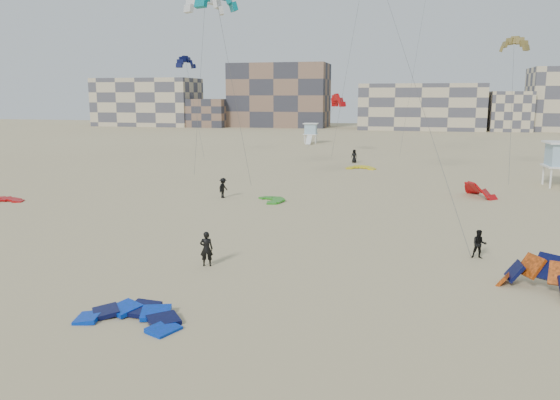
# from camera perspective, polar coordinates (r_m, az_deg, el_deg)

# --- Properties ---
(ground) EXTENTS (320.00, 320.00, 0.00)m
(ground) POSITION_cam_1_polar(r_m,az_deg,el_deg) (25.74, -6.79, -9.35)
(ground) COLOR tan
(ground) RESTS_ON ground
(kite_ground_blue) EXTENTS (4.32, 4.51, 1.15)m
(kite_ground_blue) POSITION_cam_1_polar(r_m,az_deg,el_deg) (23.07, -15.27, -12.11)
(kite_ground_blue) COLOR #0526D8
(kite_ground_blue) RESTS_ON ground
(kite_ground_orange) EXTENTS (5.66, 5.65, 4.04)m
(kite_ground_orange) POSITION_cam_1_polar(r_m,az_deg,el_deg) (27.97, 25.54, -8.70)
(kite_ground_orange) COLOR #FF5B14
(kite_ground_orange) RESTS_ON ground
(kite_ground_red) EXTENTS (4.75, 4.78, 0.93)m
(kite_ground_red) POSITION_cam_1_polar(r_m,az_deg,el_deg) (51.79, -27.25, -0.22)
(kite_ground_red) COLOR #C2000F
(kite_ground_red) RESTS_ON ground
(kite_ground_green) EXTENTS (4.05, 3.98, 0.57)m
(kite_ground_green) POSITION_cam_1_polar(r_m,az_deg,el_deg) (46.64, -0.89, -0.11)
(kite_ground_green) COLOR green
(kite_ground_green) RESTS_ON ground
(kite_ground_red_far) EXTENTS (4.94, 4.91, 3.76)m
(kite_ground_red_far) POSITION_cam_1_polar(r_m,az_deg,el_deg) (51.80, 20.14, 0.32)
(kite_ground_red_far) COLOR #C2000F
(kite_ground_red_far) RESTS_ON ground
(kite_ground_yellow) EXTENTS (3.43, 3.62, 0.93)m
(kite_ground_yellow) POSITION_cam_1_polar(r_m,az_deg,el_deg) (68.14, 8.42, 3.24)
(kite_ground_yellow) COLOR #E4AE0D
(kite_ground_yellow) RESTS_ON ground
(kitesurfer_main) EXTENTS (0.78, 0.62, 1.87)m
(kitesurfer_main) POSITION_cam_1_polar(r_m,az_deg,el_deg) (29.05, -7.69, -5.07)
(kitesurfer_main) COLOR black
(kitesurfer_main) RESTS_ON ground
(kitesurfer_b) EXTENTS (0.79, 0.62, 1.60)m
(kitesurfer_b) POSITION_cam_1_polar(r_m,az_deg,el_deg) (32.09, 20.09, -4.36)
(kitesurfer_b) COLOR black
(kitesurfer_b) RESTS_ON ground
(kitesurfer_c) EXTENTS (0.91, 1.27, 1.77)m
(kitesurfer_c) POSITION_cam_1_polar(r_m,az_deg,el_deg) (48.24, -5.96, 1.26)
(kitesurfer_c) COLOR black
(kitesurfer_c) RESTS_ON ground
(kitesurfer_e) EXTENTS (0.99, 0.77, 1.78)m
(kitesurfer_e) POSITION_cam_1_polar(r_m,az_deg,el_deg) (74.20, 7.76, 4.57)
(kitesurfer_e) COLOR black
(kitesurfer_e) RESTS_ON ground
(kite_fly_teal_a) EXTENTS (5.15, 5.13, 16.99)m
(kite_fly_teal_a) POSITION_cam_1_polar(r_m,az_deg,el_deg) (48.11, -6.63, 20.01)
(kite_fly_teal_a) COLOR #058B84
(kite_fly_teal_a) RESTS_ON ground
(kite_fly_grey) EXTENTS (5.35, 5.34, 17.91)m
(kite_fly_grey) POSITION_cam_1_polar(r_m,az_deg,el_deg) (57.31, -7.86, 19.49)
(kite_fly_grey) COLOR silver
(kite_fly_grey) RESTS_ON ground
(kite_fly_olive) EXTENTS (3.84, 13.63, 14.19)m
(kite_fly_olive) POSITION_cam_1_polar(r_m,az_deg,el_deg) (64.60, 23.26, 14.60)
(kite_fly_olive) COLOR brown
(kite_fly_olive) RESTS_ON ground
(kite_fly_navy) EXTENTS (7.63, 10.07, 13.45)m
(kite_fly_navy) POSITION_cam_1_polar(r_m,az_deg,el_deg) (80.43, -9.80, 13.88)
(kite_fly_navy) COLOR #070D3A
(kite_fly_navy) RESTS_ON ground
(kite_fly_red) EXTENTS (6.58, 5.91, 8.41)m
(kite_fly_red) POSITION_cam_1_polar(r_m,az_deg,el_deg) (85.18, 6.07, 10.19)
(kite_fly_red) COLOR #C2000F
(kite_fly_red) RESTS_ON ground
(lifeguard_tower_far) EXTENTS (2.82, 5.26, 3.81)m
(lifeguard_tower_far) POSITION_cam_1_polar(r_m,az_deg,el_deg) (104.09, 3.22, 6.97)
(lifeguard_tower_far) COLOR white
(lifeguard_tower_far) RESTS_ON ground
(condo_west_a) EXTENTS (30.00, 15.00, 14.00)m
(condo_west_a) POSITION_cam_1_polar(r_m,az_deg,el_deg) (171.66, -13.67, 9.90)
(condo_west_a) COLOR #C1B18D
(condo_west_a) RESTS_ON ground
(condo_west_b) EXTENTS (28.00, 14.00, 18.00)m
(condo_west_b) POSITION_cam_1_polar(r_m,az_deg,el_deg) (161.27, -0.06, 10.87)
(condo_west_b) COLOR brown
(condo_west_b) RESTS_ON ground
(condo_mid) EXTENTS (32.00, 16.00, 12.00)m
(condo_mid) POSITION_cam_1_polar(r_m,az_deg,el_deg) (152.61, 14.51, 9.41)
(condo_mid) COLOR #C1B18D
(condo_mid) RESTS_ON ground
(condo_fill_left) EXTENTS (12.00, 10.00, 8.00)m
(condo_fill_left) POSITION_cam_1_polar(r_m,az_deg,el_deg) (161.66, -7.57, 9.00)
(condo_fill_left) COLOR brown
(condo_fill_left) RESTS_ON ground
(condo_fill_right) EXTENTS (10.00, 10.00, 10.00)m
(condo_fill_right) POSITION_cam_1_polar(r_m,az_deg,el_deg) (152.43, 22.88, 8.53)
(condo_fill_right) COLOR #C1B18D
(condo_fill_right) RESTS_ON ground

